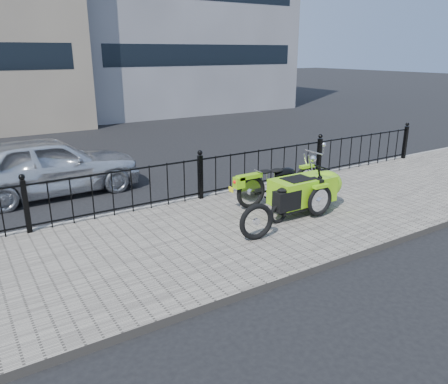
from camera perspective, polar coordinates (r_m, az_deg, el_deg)
ground at (r=8.57m, az=1.25°, el=-3.93°), size 120.00×120.00×0.00m
sidewalk at (r=8.17m, az=3.20°, el=-4.64°), size 30.00×3.80×0.12m
curb at (r=9.71m, az=-3.46°, el=-0.92°), size 30.00×0.10×0.12m
iron_fence at (r=9.43m, az=-3.11°, el=1.88°), size 14.11×0.11×1.08m
motorcycle_sidecar at (r=8.92m, az=10.44°, el=0.70°), size 2.28×1.48×0.98m
scooter at (r=8.39m, az=9.37°, el=-1.10°), size 1.41×0.41×0.96m
spare_tire at (r=7.41m, az=4.26°, el=-3.89°), size 0.65×0.16×0.65m
sedan_car at (r=10.78m, az=-21.89°, el=3.21°), size 4.07×1.69×1.38m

